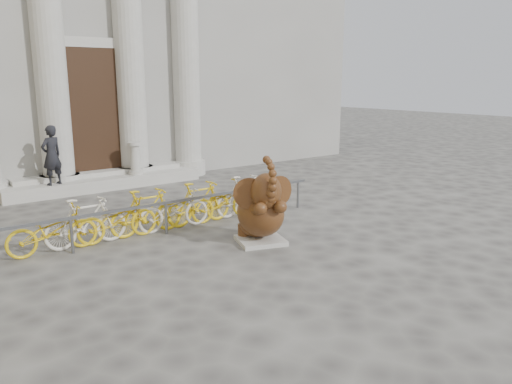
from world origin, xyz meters
TOP-DOWN VIEW (x-y plane):
  - ground at (0.00, 0.00)m, footprint 80.00×80.00m
  - classical_building at (0.00, 14.93)m, footprint 22.00×10.70m
  - entrance_steps at (0.00, 9.40)m, footprint 6.00×1.20m
  - elephant_statue at (0.60, 2.28)m, footprint 1.22×1.46m
  - bike_rack at (-0.68, 4.23)m, footprint 8.00×0.53m
  - pedestrian at (-1.58, 9.05)m, footprint 0.72×0.60m
  - balustrade_post at (0.91, 9.10)m, footprint 0.42×0.42m

SIDE VIEW (x-z plane):
  - ground at x=0.00m, z-range 0.00..0.00m
  - entrance_steps at x=0.00m, z-range 0.00..0.36m
  - bike_rack at x=-0.68m, z-range 0.00..1.00m
  - elephant_statue at x=0.60m, z-range -0.25..1.59m
  - balustrade_post at x=0.91m, z-range 0.32..1.34m
  - pedestrian at x=-1.58m, z-range 0.36..2.04m
  - classical_building at x=0.00m, z-range -0.02..11.98m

